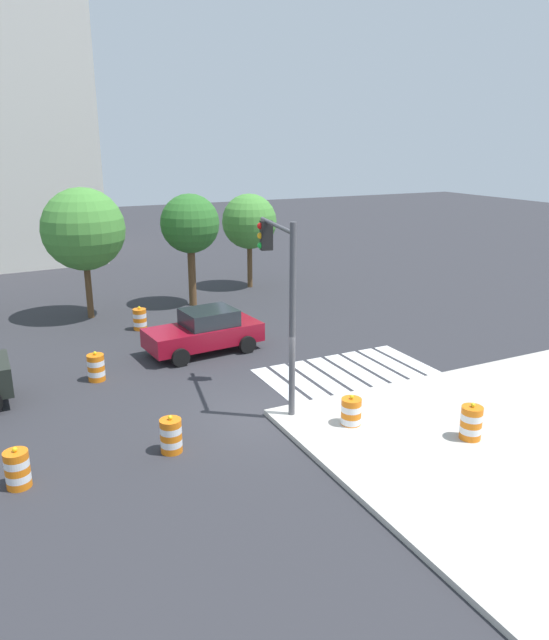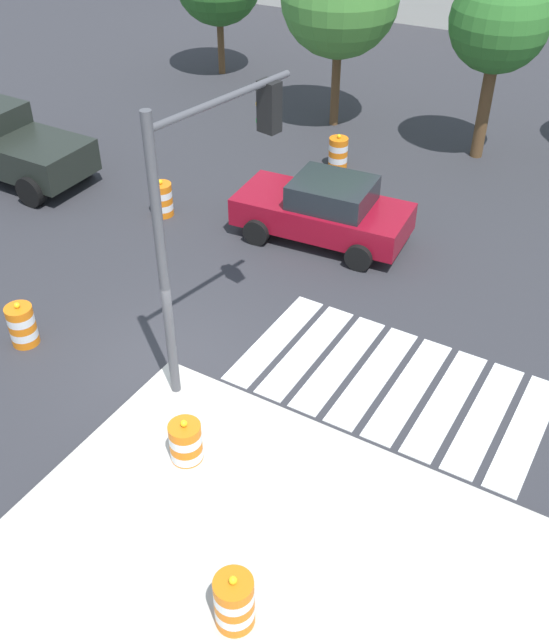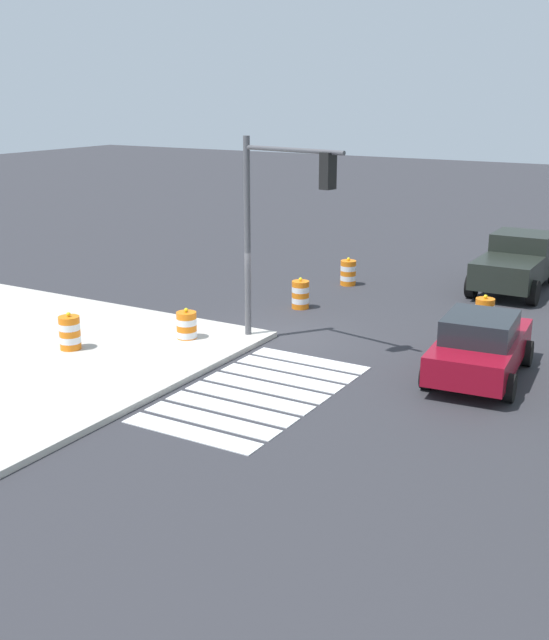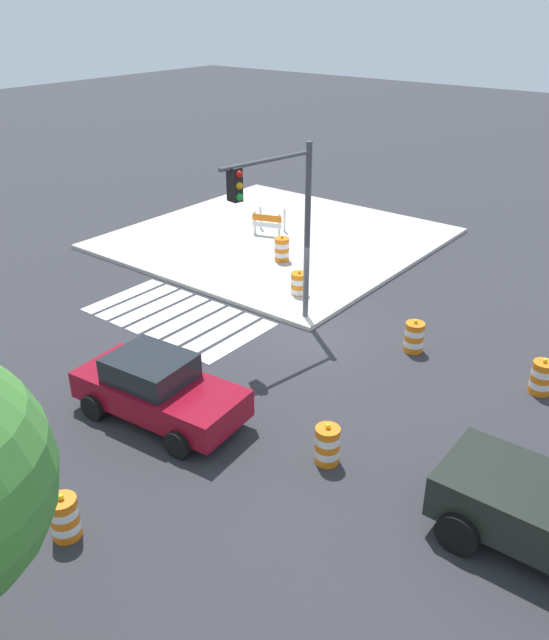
# 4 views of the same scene
# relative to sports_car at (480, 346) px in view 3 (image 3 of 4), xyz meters

# --- Properties ---
(ground_plane) EXTENTS (120.00, 120.00, 0.00)m
(ground_plane) POSITION_rel_sports_car_xyz_m (-0.35, -5.94, -0.81)
(ground_plane) COLOR #2D2D33
(crosswalk_stripes) EXTENTS (5.85, 3.20, 0.02)m
(crosswalk_stripes) POSITION_rel_sports_car_xyz_m (3.65, -4.14, -0.80)
(crosswalk_stripes) COLOR silver
(crosswalk_stripes) RESTS_ON ground
(sports_car) EXTENTS (4.45, 2.44, 1.63)m
(sports_car) POSITION_rel_sports_car_xyz_m (0.00, 0.00, 0.00)
(sports_car) COLOR maroon
(sports_car) RESTS_ON ground
(pickup_truck) EXTENTS (5.16, 2.37, 1.92)m
(pickup_truck) POSITION_rel_sports_car_xyz_m (-9.62, -1.48, 0.16)
(pickup_truck) COLOR black
(pickup_truck) RESTS_ON ground
(traffic_barrel_near_corner) EXTENTS (0.56, 0.56, 1.02)m
(traffic_barrel_near_corner) POSITION_rel_sports_car_xyz_m (-7.05, -6.88, -0.36)
(traffic_barrel_near_corner) COLOR orange
(traffic_barrel_near_corner) RESTS_ON ground
(traffic_barrel_crosswalk_end) EXTENTS (0.56, 0.56, 1.02)m
(traffic_barrel_crosswalk_end) POSITION_rel_sports_car_xyz_m (-3.40, -6.85, -0.36)
(traffic_barrel_crosswalk_end) COLOR orange
(traffic_barrel_crosswalk_end) RESTS_ON ground
(traffic_barrel_median_far) EXTENTS (0.56, 0.56, 1.02)m
(traffic_barrel_median_far) POSITION_rel_sports_car_xyz_m (-4.23, -1.09, -0.36)
(traffic_barrel_median_far) COLOR orange
(traffic_barrel_median_far) RESTS_ON ground
(traffic_barrel_far_curb) EXTENTS (0.56, 0.56, 1.02)m
(traffic_barrel_far_curb) POSITION_rel_sports_car_xyz_m (1.44, -7.81, -0.36)
(traffic_barrel_far_curb) COLOR orange
(traffic_barrel_far_curb) RESTS_ON ground
(traffic_barrel_on_sidewalk) EXTENTS (0.56, 0.56, 1.02)m
(traffic_barrel_on_sidewalk) POSITION_rel_sports_car_xyz_m (3.79, -9.92, -0.21)
(traffic_barrel_on_sidewalk) COLOR orange
(traffic_barrel_on_sidewalk) RESTS_ON sidewalk_corner
(traffic_light_pole) EXTENTS (0.78, 3.25, 5.50)m
(traffic_light_pole) POSITION_rel_sports_car_xyz_m (0.45, -5.42, 3.10)
(traffic_light_pole) COLOR #4C4C51
(traffic_light_pole) RESTS_ON sidewalk_corner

